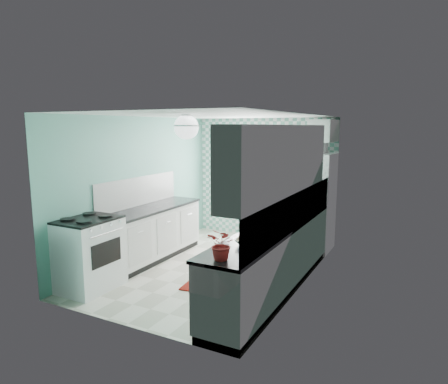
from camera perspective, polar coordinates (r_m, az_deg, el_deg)
The scene contains 26 objects.
floor at distance 6.77m, azimuth -1.37°, elevation -10.85°, with size 3.00×4.40×0.02m, color silver.
ceiling at distance 6.36m, azimuth -1.46°, elevation 10.98°, with size 3.00×4.40×0.02m, color white.
wall_back at distance 8.43m, azimuth 5.83°, elevation 1.95°, with size 3.00×0.02×2.50m, color #63AA98.
wall_front at distance 4.67m, azimuth -14.61°, elevation -4.31°, with size 3.00×0.02×2.50m, color #63AA98.
wall_left at distance 7.29m, azimuth -11.88°, elevation 0.63°, with size 0.02×4.40×2.50m, color #63AA98.
wall_right at distance 5.88m, azimuth 11.59°, elevation -1.41°, with size 0.02×4.40×2.50m, color #63AA98.
accent_wall at distance 8.41m, azimuth 5.78°, elevation 1.93°, with size 3.00×0.01×2.50m, color #67AC97.
window at distance 8.49m, azimuth 3.54°, elevation 4.06°, with size 1.04×0.05×1.44m.
backsplash_right at distance 5.52m, azimuth 10.21°, elevation -2.65°, with size 0.02×3.60×0.51m, color white.
backsplash_left at distance 7.22m, azimuth -12.11°, elevation 0.11°, with size 0.02×2.15×0.51m, color white.
upper_cabinets_right at distance 5.28m, azimuth 8.20°, elevation 4.59°, with size 0.33×3.20×0.90m, color silver.
upper_cabinet_fridge at distance 7.61m, azimuth 14.13°, elevation 8.48°, with size 0.40×0.74×0.40m, color silver.
ceiling_light at distance 5.67m, azimuth -5.41°, elevation 9.25°, with size 0.34×0.34×0.35m.
base_cabinets_right at distance 5.81m, azimuth 7.25°, elevation -9.60°, with size 0.60×3.60×0.90m, color white.
countertop_right at distance 5.68m, azimuth 7.20°, elevation -5.09°, with size 0.63×3.60×0.04m, color black.
base_cabinets_left at distance 7.20m, azimuth -10.12°, elevation -5.92°, with size 0.60×2.15×0.90m, color white.
countertop_left at distance 7.09m, azimuth -10.14°, elevation -2.27°, with size 0.63×2.15×0.04m, color black.
fridge at distance 7.74m, azimuth 12.29°, elevation -1.36°, with size 0.80×0.79×1.84m.
stove at distance 6.12m, azimuth -18.73°, elevation -8.21°, with size 0.68×0.85×1.03m.
sink at distance 6.66m, azimuth 10.53°, elevation -2.96°, with size 0.57×0.48×0.53m.
rug at distance 6.22m, azimuth -1.64°, elevation -12.55°, with size 0.67×0.96×0.02m, color maroon.
dish_towel at distance 6.76m, azimuth 7.56°, elevation -6.62°, with size 0.02×0.23×0.34m, color #50BDAE.
fruit_bowl at distance 4.79m, azimuth 3.31°, elevation -7.11°, with size 0.28×0.28×0.07m, color silver.
potted_plant at distance 4.20m, azimuth -0.23°, elevation -7.49°, with size 0.31×0.27×0.34m, color red.
soap_bottle at distance 6.64m, azimuth 11.00°, elevation -1.99°, with size 0.09×0.09×0.21m, color #8BAEB9.
microwave at distance 7.62m, azimuth 12.57°, elevation 6.45°, with size 0.49×0.33×0.27m, color silver.
Camera 1 is at (3.06, -5.57, 2.33)m, focal length 32.00 mm.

